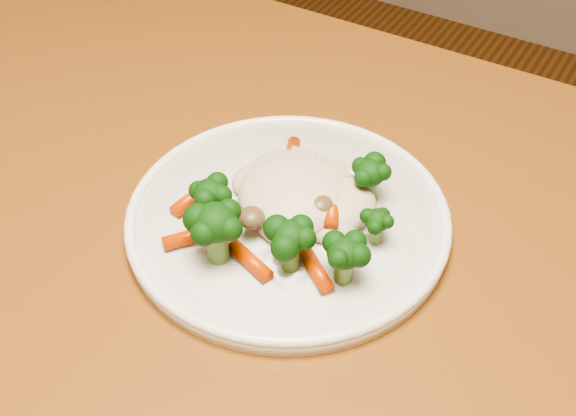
# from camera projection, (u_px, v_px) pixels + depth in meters

# --- Properties ---
(dining_table) EXTENTS (1.23, 0.83, 0.75)m
(dining_table) POSITION_uv_depth(u_px,v_px,m) (223.00, 330.00, 0.66)
(dining_table) COLOR brown
(dining_table) RESTS_ON ground
(plate) EXTENTS (0.28, 0.28, 0.01)m
(plate) POSITION_uv_depth(u_px,v_px,m) (288.00, 219.00, 0.62)
(plate) COLOR white
(plate) RESTS_ON dining_table
(meal) EXTENTS (0.18, 0.18, 0.05)m
(meal) POSITION_uv_depth(u_px,v_px,m) (289.00, 204.00, 0.59)
(meal) COLOR beige
(meal) RESTS_ON plate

